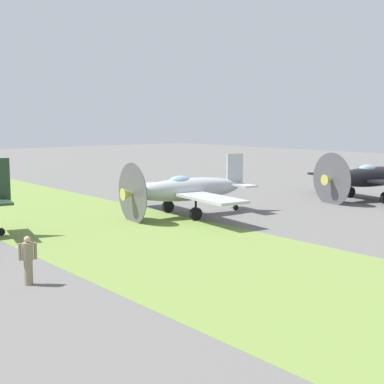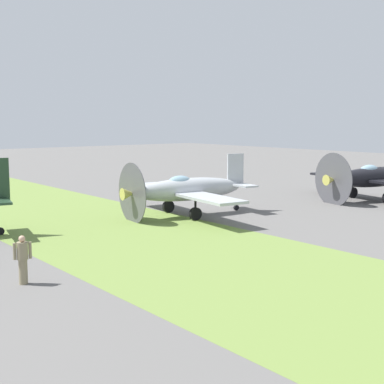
% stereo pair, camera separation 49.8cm
% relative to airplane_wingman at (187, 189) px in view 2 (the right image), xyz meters
% --- Properties ---
extents(grass_verge, '(120.00, 11.00, 0.01)m').
position_rel_airplane_wingman_xyz_m(grass_verge, '(2.33, 5.74, -1.58)').
color(grass_verge, olive).
rests_on(grass_verge, ground).
extents(airplane_wingman, '(10.65, 8.45, 3.78)m').
position_rel_airplane_wingman_xyz_m(airplane_wingman, '(0.00, 0.00, 0.00)').
color(airplane_wingman, '#B2B7BC').
rests_on(airplane_wingman, ground).
extents(airplane_trail, '(11.21, 8.94, 3.97)m').
position_rel_airplane_wingman_xyz_m(airplane_trail, '(-3.24, -14.37, 0.08)').
color(airplane_trail, black).
rests_on(airplane_trail, ground).
extents(ground_crew_chief, '(0.38, 0.61, 1.73)m').
position_rel_airplane_wingman_xyz_m(ground_crew_chief, '(-7.48, 13.07, -0.67)').
color(ground_crew_chief, '#847A5B').
rests_on(ground_crew_chief, ground).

